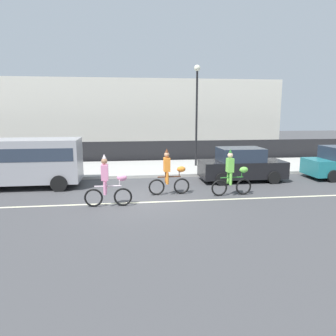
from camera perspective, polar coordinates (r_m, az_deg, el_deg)
ground_plane at (r=12.95m, az=-5.02°, el=-5.41°), size 80.00×80.00×0.00m
road_centre_line at (r=12.47m, az=-4.91°, el=-6.00°), size 36.00×0.14×0.01m
sidewalk_curb at (r=19.28m, az=-5.92°, el=-0.08°), size 60.00×5.00×0.15m
fence_line at (r=22.06m, az=-6.19°, el=2.83°), size 40.00×0.08×1.40m
building_backdrop at (r=30.49m, az=-9.35°, el=9.02°), size 28.00×8.00×5.95m
parade_cyclist_pink at (r=11.95m, az=-10.36°, el=-2.70°), size 1.72×0.50×1.92m
parade_cyclist_orange at (r=13.41m, az=0.27°, el=-1.15°), size 1.72×0.50×1.92m
parade_cyclist_lime at (r=13.53m, az=11.13°, el=-1.24°), size 1.72×0.50×1.92m
parked_van_grey at (r=15.96m, az=-23.72°, el=1.39°), size 5.00×2.22×2.18m
parked_car_black at (r=16.46m, az=12.68°, el=0.48°), size 4.10×1.92×1.64m
street_lamp_post at (r=19.55m, az=5.04°, el=11.59°), size 0.36×0.36×5.86m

